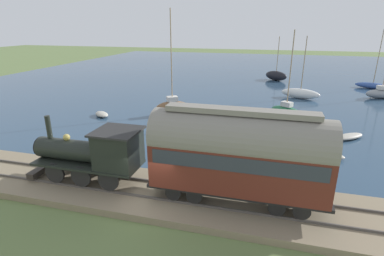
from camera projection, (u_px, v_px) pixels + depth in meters
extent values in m
plane|color=#607542|center=(152.00, 206.00, 14.64)|extent=(200.00, 200.00, 0.00)
cube|color=#2D4760|center=(243.00, 74.00, 54.22)|extent=(80.00, 80.00, 0.01)
cube|color=#84755B|center=(158.00, 194.00, 15.34)|extent=(4.43, 56.00, 0.36)
cube|color=#4C4742|center=(152.00, 198.00, 14.56)|extent=(0.07, 54.88, 0.12)
cube|color=#4C4742|center=(163.00, 183.00, 15.96)|extent=(0.07, 54.88, 0.12)
cylinder|color=black|center=(108.00, 181.00, 14.92)|extent=(0.12, 1.12, 1.12)
cylinder|color=black|center=(123.00, 167.00, 16.33)|extent=(0.12, 1.12, 1.12)
cylinder|color=black|center=(81.00, 177.00, 15.30)|extent=(0.12, 1.12, 1.12)
cylinder|color=black|center=(97.00, 164.00, 16.71)|extent=(0.12, 1.12, 1.12)
cylinder|color=black|center=(55.00, 173.00, 15.68)|extent=(0.12, 1.12, 1.12)
cylinder|color=black|center=(73.00, 161.00, 17.09)|extent=(0.12, 1.12, 1.12)
cube|color=black|center=(88.00, 162.00, 15.86)|extent=(2.04, 5.68, 0.12)
cylinder|color=black|center=(68.00, 149.00, 15.93)|extent=(1.11, 3.41, 1.11)
cylinder|color=black|center=(41.00, 146.00, 16.36)|extent=(1.06, 0.08, 1.06)
cylinder|color=black|center=(49.00, 127.00, 15.80)|extent=(0.27, 0.27, 1.24)
sphere|color=tan|center=(67.00, 137.00, 15.71)|extent=(0.36, 0.36, 0.36)
cube|color=black|center=(118.00, 149.00, 15.09)|extent=(1.94, 1.99, 1.81)
cube|color=#282828|center=(117.00, 131.00, 14.78)|extent=(2.14, 2.23, 0.10)
cube|color=#2D2823|center=(42.00, 170.00, 16.88)|extent=(1.84, 0.44, 0.32)
cylinder|color=black|center=(302.00, 212.00, 12.75)|extent=(0.12, 0.76, 0.76)
cylinder|color=black|center=(299.00, 193.00, 14.15)|extent=(0.12, 0.76, 0.76)
cylinder|color=black|center=(277.00, 208.00, 13.00)|extent=(0.12, 0.76, 0.76)
cylinder|color=black|center=(277.00, 190.00, 14.40)|extent=(0.12, 0.76, 0.76)
cylinder|color=black|center=(194.00, 196.00, 13.90)|extent=(0.12, 0.76, 0.76)
cylinder|color=black|center=(202.00, 180.00, 15.31)|extent=(0.12, 0.76, 0.76)
cylinder|color=black|center=(173.00, 193.00, 14.15)|extent=(0.12, 0.76, 0.76)
cylinder|color=black|center=(182.00, 178.00, 15.56)|extent=(0.12, 0.76, 0.76)
cube|color=black|center=(236.00, 187.00, 14.05)|extent=(1.96, 8.25, 0.16)
cube|color=#5B2319|center=(238.00, 163.00, 13.64)|extent=(2.18, 7.92, 2.37)
cube|color=#2D333D|center=(238.00, 155.00, 13.50)|extent=(2.21, 7.42, 0.66)
cylinder|color=gray|center=(239.00, 139.00, 13.25)|extent=(2.29, 7.92, 2.29)
cube|color=gray|center=(241.00, 111.00, 12.84)|extent=(0.76, 6.60, 0.24)
ellipsoid|color=#335199|center=(373.00, 86.00, 41.29)|extent=(2.86, 4.53, 0.82)
cylinder|color=#9E8460|center=(379.00, 57.00, 40.00)|extent=(0.10, 0.10, 7.03)
ellipsoid|color=#236B42|center=(286.00, 112.00, 28.61)|extent=(2.78, 3.32, 1.03)
cylinder|color=#9E8460|center=(291.00, 70.00, 27.30)|extent=(0.10, 0.10, 6.96)
cube|color=silver|center=(287.00, 104.00, 28.37)|extent=(1.11, 1.19, 0.45)
ellipsoid|color=brown|center=(172.00, 108.00, 29.20)|extent=(2.85, 3.52, 1.39)
cylinder|color=#9E8460|center=(171.00, 57.00, 27.60)|extent=(0.10, 0.10, 8.40)
cube|color=silver|center=(172.00, 99.00, 28.90)|extent=(1.18, 1.26, 0.45)
ellipsoid|color=white|center=(300.00, 94.00, 35.78)|extent=(2.41, 4.62, 1.18)
cylinder|color=#9E8460|center=(304.00, 63.00, 34.60)|extent=(0.10, 0.10, 6.04)
ellipsoid|color=black|center=(276.00, 76.00, 47.36)|extent=(3.31, 3.90, 1.47)
cylinder|color=#9E8460|center=(278.00, 54.00, 46.26)|extent=(0.10, 0.10, 5.23)
ellipsoid|color=gray|center=(381.00, 94.00, 35.82)|extent=(2.00, 3.76, 1.09)
cube|color=silver|center=(383.00, 87.00, 35.56)|extent=(1.00, 1.20, 0.45)
ellipsoid|color=#B7B2A3|center=(349.00, 136.00, 23.17)|extent=(2.42, 2.68, 0.39)
ellipsoid|color=silver|center=(209.00, 152.00, 20.41)|extent=(1.02, 1.88, 0.38)
ellipsoid|color=#B7B2A3|center=(102.00, 114.00, 28.84)|extent=(1.97, 2.14, 0.43)
ellipsoid|color=#B7B2A3|center=(325.00, 154.00, 20.06)|extent=(1.60, 2.64, 0.39)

